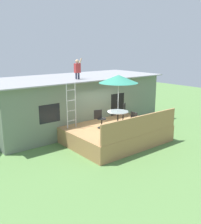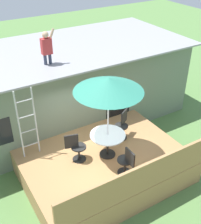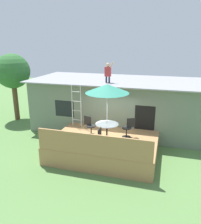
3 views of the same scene
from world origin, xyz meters
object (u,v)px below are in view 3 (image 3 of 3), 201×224
at_px(step_ladder, 76,106).
at_px(backyard_tree, 13,72).
at_px(patio_table, 107,127).
at_px(patio_chair_right, 128,128).
at_px(person_figure, 108,71).
at_px(patio_chair_near, 101,138).
at_px(patio_chair_left, 90,126).
at_px(patio_umbrella, 107,89).

distance_m(step_ladder, backyard_tree, 5.79).
relative_size(patio_table, backyard_tree, 0.24).
bearing_deg(patio_chair_right, person_figure, -84.06).
distance_m(person_figure, patio_chair_near, 4.28).
distance_m(patio_table, patio_chair_left, 0.95).
distance_m(patio_chair_left, patio_chair_right, 1.80).
xyz_separation_m(step_ladder, patio_chair_right, (2.82, -0.68, -0.64)).
bearing_deg(step_ladder, patio_table, -31.70).
xyz_separation_m(patio_umbrella, patio_chair_left, (-0.90, 0.26, -1.89)).
xyz_separation_m(person_figure, patio_chair_right, (1.52, -2.04, -2.30)).
xyz_separation_m(patio_chair_left, patio_chair_near, (0.89, -1.25, 0.00)).
bearing_deg(backyard_tree, patio_chair_near, -30.93).
height_order(step_ladder, patio_chair_right, step_ladder).
bearing_deg(patio_chair_right, patio_chair_left, -22.43).
xyz_separation_m(patio_chair_left, patio_chair_right, (1.78, 0.26, 0.00)).
bearing_deg(patio_chair_near, step_ladder, 42.13).
bearing_deg(patio_chair_near, patio_chair_left, 36.19).
height_order(patio_umbrella, step_ladder, patio_umbrella).
relative_size(patio_chair_left, backyard_tree, 0.21).
distance_m(patio_umbrella, patio_chair_right, 2.15).
bearing_deg(person_figure, patio_umbrella, -76.05).
bearing_deg(person_figure, patio_chair_left, -96.59).
bearing_deg(person_figure, backyard_tree, 173.50).
relative_size(step_ladder, patio_chair_near, 2.39).
height_order(patio_table, backyard_tree, backyard_tree).
height_order(patio_chair_right, patio_chair_near, same).
height_order(patio_chair_left, patio_chair_right, same).
bearing_deg(patio_umbrella, backyard_tree, 155.23).
bearing_deg(patio_table, step_ladder, 148.30).
height_order(patio_umbrella, person_figure, person_figure).
bearing_deg(backyard_tree, step_ladder, -21.96).
xyz_separation_m(step_ladder, patio_chair_near, (1.93, -2.18, -0.64)).
bearing_deg(person_figure, step_ladder, -133.77).
bearing_deg(patio_chair_left, backyard_tree, 170.39).
height_order(patio_chair_near, backyard_tree, backyard_tree).
relative_size(step_ladder, patio_chair_left, 2.39).
height_order(patio_chair_right, backyard_tree, backyard_tree).
xyz_separation_m(patio_umbrella, step_ladder, (-1.94, 1.20, -1.25)).
xyz_separation_m(patio_table, step_ladder, (-1.94, 1.20, 0.51)).
bearing_deg(patio_chair_left, patio_chair_right, 24.53).
height_order(person_figure, patio_chair_left, person_figure).
distance_m(patio_chair_near, backyard_tree, 8.57).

